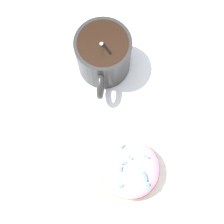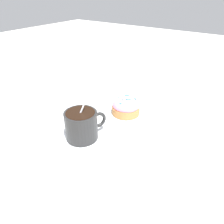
# 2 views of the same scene
# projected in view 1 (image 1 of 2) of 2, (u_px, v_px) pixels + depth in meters

# --- Properties ---
(ground_plane) EXTENTS (3.00, 3.00, 0.00)m
(ground_plane) POSITION_uv_depth(u_px,v_px,m) (115.00, 116.00, 0.47)
(ground_plane) COLOR silver
(paper_napkin) EXTENTS (0.34, 0.34, 0.00)m
(paper_napkin) POSITION_uv_depth(u_px,v_px,m) (115.00, 115.00, 0.47)
(paper_napkin) COLOR white
(paper_napkin) RESTS_ON ground_plane
(coffee_cup) EXTENTS (0.10, 0.08, 0.10)m
(coffee_cup) POSITION_uv_depth(u_px,v_px,m) (103.00, 54.00, 0.45)
(coffee_cup) COLOR black
(coffee_cup) RESTS_ON paper_napkin
(frosted_pastry) EXTENTS (0.08, 0.08, 0.05)m
(frosted_pastry) POSITION_uv_depth(u_px,v_px,m) (130.00, 169.00, 0.43)
(frosted_pastry) COLOR #B2753D
(frosted_pastry) RESTS_ON paper_napkin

